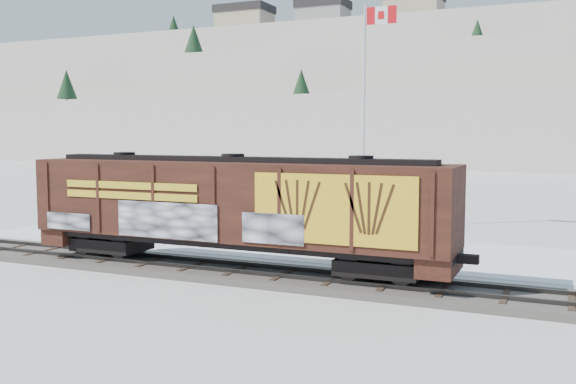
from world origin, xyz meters
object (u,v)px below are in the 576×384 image
at_px(flagpole, 365,145).
at_px(car_silver, 320,227).
at_px(car_white, 376,233).
at_px(car_dark, 382,243).
at_px(hopper_railcar, 233,205).

relative_size(flagpole, car_silver, 2.71).
xyz_separation_m(car_white, car_dark, (0.78, -1.88, -0.14)).
relative_size(hopper_railcar, flagpole, 1.33).
bearing_deg(car_dark, hopper_railcar, 131.75).
bearing_deg(flagpole, hopper_railcar, -93.99).
relative_size(car_silver, car_white, 0.98).
xyz_separation_m(hopper_railcar, car_white, (3.68, 7.55, -1.98)).
height_order(hopper_railcar, car_silver, hopper_railcar).
bearing_deg(hopper_railcar, car_silver, 86.13).
xyz_separation_m(flagpole, car_silver, (-0.45, -6.26, -4.10)).
bearing_deg(car_white, car_silver, 74.31).
distance_m(hopper_railcar, car_silver, 8.43).
height_order(car_silver, car_dark, car_silver).
distance_m(hopper_railcar, car_dark, 7.52).
relative_size(hopper_railcar, car_dark, 3.75).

